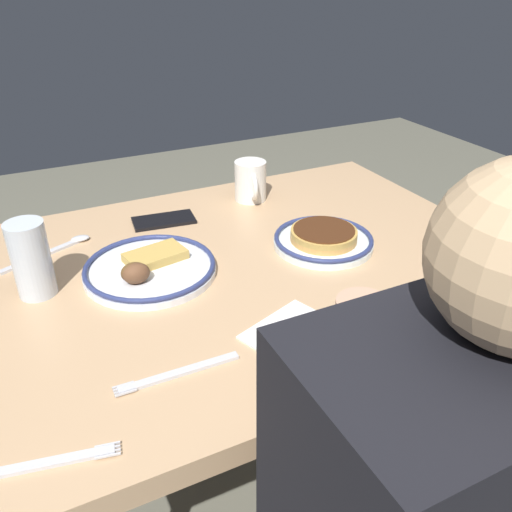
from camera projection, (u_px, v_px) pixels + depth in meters
The scene contains 11 objects.
ground_plane at pixel (246, 500), 1.46m from camera, with size 6.00×6.00×0.00m, color #676555.
dining_table at pixel (244, 297), 1.13m from camera, with size 1.13×0.84×0.75m.
plate_near_main at pixel (323, 239), 1.15m from camera, with size 0.22×0.22×0.04m.
plate_center_pancakes at pixel (149, 268), 1.04m from camera, with size 0.26×0.26×0.05m.
coffee_mug at pixel (251, 181), 1.35m from camera, with size 0.08×0.11×0.10m.
drinking_glass at pixel (32, 263), 0.96m from camera, with size 0.07×0.07×0.15m.
cell_phone at pixel (164, 220), 1.26m from camera, with size 0.14×0.07×0.01m, color black.
paper_napkin at pixel (298, 335), 0.88m from camera, with size 0.15×0.14×0.00m, color white.
fork_near at pixel (45, 464), 0.65m from camera, with size 0.19×0.05×0.01m.
fork_far at pixel (177, 373), 0.80m from camera, with size 0.19×0.02×0.01m.
tea_spoon at pixel (59, 248), 1.14m from camera, with size 0.19×0.10×0.01m.
Camera 1 is at (0.39, 0.86, 1.30)m, focal length 37.28 mm.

